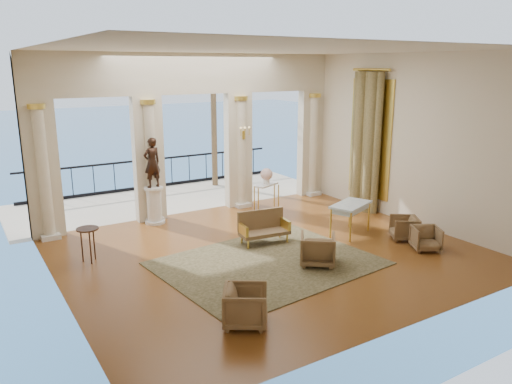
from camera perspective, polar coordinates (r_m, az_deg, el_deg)
floor at (r=11.53m, az=1.54°, el=-6.92°), size 9.00×9.00×0.00m
room_walls at (r=9.92m, az=5.21°, el=6.74°), size 9.00×9.00×9.00m
arcade at (r=14.19m, az=-6.97°, el=7.76°), size 9.00×0.56×4.50m
terrace at (r=16.47m, az=-9.60°, el=-0.77°), size 10.00×3.60×0.10m
balustrade at (r=17.82m, az=-11.63°, el=1.80°), size 9.00×0.06×1.03m
palm_tree at (r=17.47m, az=-4.97°, el=13.98°), size 2.00×2.00×4.50m
sea at (r=69.97m, az=-26.65°, el=4.42°), size 160.00×160.00×0.00m
curtain at (r=14.78m, az=12.40°, el=5.59°), size 0.33×1.40×4.09m
window_frame at (r=14.90m, az=12.93°, el=5.94°), size 0.04×1.60×3.40m
wall_sconce at (r=14.60m, az=-1.38°, el=6.64°), size 0.30×0.11×0.33m
rug at (r=10.91m, az=1.35°, el=-8.14°), size 4.75×3.88×0.02m
armchair_a at (r=8.40m, az=-1.19°, el=-12.71°), size 0.93×0.95×0.72m
armchair_b at (r=12.24m, az=18.86°, el=-4.92°), size 0.80×0.79×0.62m
armchair_c at (r=12.81m, az=16.60°, el=-3.84°), size 0.83×0.84×0.64m
armchair_d at (r=10.83m, az=7.06°, el=-6.34°), size 0.99×0.99×0.75m
settee at (r=12.03m, az=0.81°, el=-4.02°), size 1.25×0.65×0.79m
game_table at (r=12.74m, az=10.77°, el=-1.67°), size 1.33×1.04×0.81m
pedestal at (r=13.76m, az=-11.54°, el=-1.55°), size 0.55×0.55×1.00m
statue at (r=13.49m, az=-11.79°, el=3.30°), size 0.54×0.41×1.33m
console_table at (r=14.77m, az=1.21°, el=0.42°), size 0.86×0.59×0.76m
urn at (r=14.68m, az=1.21°, el=1.95°), size 0.36×0.36×0.48m
side_table at (r=11.38m, az=-18.68°, el=-4.45°), size 0.47×0.47×0.77m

